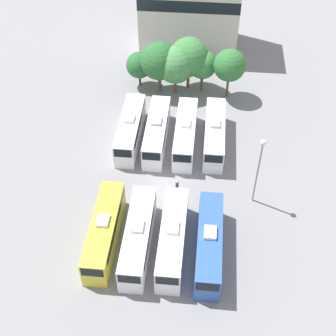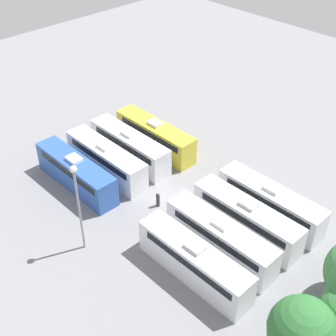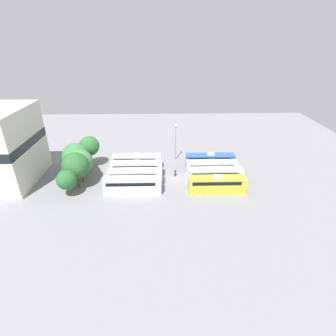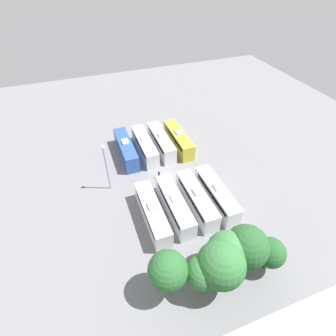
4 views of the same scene
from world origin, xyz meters
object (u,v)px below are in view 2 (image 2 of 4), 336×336
Objects in this scene: bus_3 at (76,172)px; bus_1 at (130,146)px; tree_5 at (302,330)px; bus_2 at (106,159)px; bus_4 at (271,202)px; light_pole at (77,196)px; bus_7 at (194,261)px; bus_5 at (247,218)px; bus_0 at (155,136)px; bus_6 at (221,237)px; worker_person at (158,200)px.

bus_1 is at bearing 179.26° from bus_3.
tree_5 is (1.59, 27.59, 3.24)m from bus_3.
bus_2 is 1.00× the size of bus_4.
bus_2 is at bearing -67.34° from bus_4.
light_pole is (11.87, 7.65, 4.18)m from bus_1.
bus_7 is 11.10m from light_pole.
bus_4 is at bearing 177.10° from bus_5.
bus_0 is 17.63m from bus_6.
tree_5 is at bearing 81.80° from bus_7.
bus_1 is 14.73m from light_pole.
bus_1 is 16.89m from bus_6.
tree_5 is (1.54, 10.69, 3.24)m from bus_7.
bus_3 is at bearing -121.27° from light_pole.
bus_1 is 3.47m from bus_2.
bus_6 is (3.57, 16.51, 0.00)m from bus_1.
bus_3 is 19.86m from bus_4.
bus_1 is at bearing -6.00° from bus_0.
worker_person is at bearing -52.11° from bus_4.
bus_7 is at bearing 2.26° from bus_5.
bus_7 is at bearing 65.53° from worker_person.
tree_5 is (5.18, 10.99, 3.24)m from bus_6.
bus_0 is at bearing -154.69° from light_pole.
tree_5 is at bearing 64.76° from bus_6.
bus_5 is 6.43× the size of worker_person.
bus_7 reaches higher than worker_person.
light_pole is (15.30, -9.05, 4.18)m from bus_4.
bus_3 is 9.98m from light_pole.
tree_5 is at bearing 79.04° from bus_2.
worker_person is at bearing 115.50° from bus_3.
worker_person is (-0.21, 7.93, -1.00)m from bus_2.
worker_person is at bearing 176.97° from light_pole.
bus_6 is at bearing 77.78° from bus_1.
light_pole is 20.11m from tree_5.
light_pole reaches higher than bus_2.
tree_5 is (12.18, 10.80, 3.24)m from bus_4.
bus_5 is 1.00× the size of bus_6.
bus_0 is 17.54m from light_pole.
bus_0 is at bearing 174.00° from bus_1.
bus_7 is at bearing 0.62° from bus_4.
bus_2 and bus_4 have the same top height.
bus_0 and bus_3 have the same top height.
tree_5 is at bearing 98.92° from light_pole.
light_pole is at bearing -81.08° from tree_5.
bus_5 is (3.49, 16.16, 0.00)m from bus_0.
bus_1 and bus_4 have the same top height.
bus_2 is at bearing 2.99° from bus_1.
bus_5 is (-3.51, 16.35, 0.00)m from bus_2.
bus_2 is at bearing -102.70° from bus_7.
bus_4 is 1.00× the size of bus_6.
bus_4 is at bearing 112.66° from bus_2.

